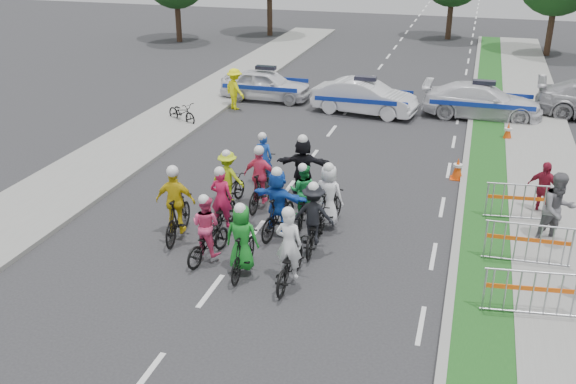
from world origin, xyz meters
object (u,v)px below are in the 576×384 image
(rider_2, at_px, (207,235))
(barrier_2, at_px, (523,204))
(rider_8, at_px, (303,199))
(spectator_2, at_px, (543,189))
(rider_5, at_px, (278,207))
(police_car_0, at_px, (266,85))
(police_car_1, at_px, (365,97))
(barrier_1, at_px, (527,246))
(rider_0, at_px, (289,258))
(rider_10, at_px, (228,184))
(marshal_hiviz, at_px, (235,89))
(rider_11, at_px, (303,172))
(rider_3, at_px, (177,211))
(rider_12, at_px, (264,168))
(rider_7, at_px, (328,203))
(rider_1, at_px, (242,246))
(spectator_1, at_px, (557,210))
(cone_1, at_px, (508,132))
(rider_4, at_px, (314,223))
(rider_6, at_px, (222,210))
(cone_0, at_px, (458,169))
(barrier_0, at_px, (532,295))
(parked_bike, at_px, (182,113))
(police_car_2, at_px, (482,101))
(rider_9, at_px, (261,184))

(rider_2, height_order, barrier_2, rider_2)
(rider_8, height_order, spectator_2, rider_8)
(rider_5, distance_m, police_car_0, 13.42)
(police_car_1, bearing_deg, barrier_1, -144.68)
(rider_0, relative_size, police_car_1, 0.45)
(rider_10, bearing_deg, marshal_hiviz, -61.75)
(rider_2, bearing_deg, rider_10, -66.69)
(rider_5, xyz_separation_m, rider_11, (-0.01, 2.47, 0.02))
(rider_3, distance_m, marshal_hiviz, 12.07)
(rider_0, bearing_deg, barrier_2, -136.63)
(rider_2, relative_size, rider_12, 0.98)
(rider_7, xyz_separation_m, barrier_1, (4.93, -0.68, -0.17))
(rider_1, xyz_separation_m, rider_5, (0.19, 2.12, 0.09))
(spectator_2, relative_size, barrier_1, 0.79)
(rider_3, bearing_deg, rider_5, -166.73)
(rider_7, bearing_deg, marshal_hiviz, -47.01)
(barrier_2, bearing_deg, rider_1, -143.34)
(rider_8, height_order, spectator_1, spectator_1)
(rider_12, height_order, police_car_0, rider_12)
(rider_8, bearing_deg, marshal_hiviz, -66.90)
(police_car_0, xyz_separation_m, cone_1, (10.35, -2.98, -0.35))
(rider_5, distance_m, spectator_1, 6.95)
(rider_4, distance_m, rider_5, 1.17)
(rider_5, relative_size, rider_6, 1.03)
(rider_3, height_order, police_car_1, rider_3)
(rider_2, bearing_deg, rider_8, -110.23)
(rider_10, bearing_deg, cone_0, -138.63)
(rider_1, bearing_deg, barrier_0, 176.95)
(rider_8, xyz_separation_m, barrier_0, (5.68, -3.13, -0.08))
(barrier_0, bearing_deg, rider_2, 176.41)
(parked_bike, bearing_deg, rider_8, -108.70)
(rider_3, xyz_separation_m, cone_0, (6.67, 6.20, -0.43))
(police_car_2, relative_size, barrier_2, 2.39)
(rider_3, height_order, marshal_hiviz, rider_3)
(rider_5, bearing_deg, police_car_0, -59.93)
(rider_11, distance_m, barrier_2, 6.10)
(rider_0, height_order, barrier_0, rider_0)
(police_car_1, bearing_deg, rider_0, -168.44)
(rider_9, bearing_deg, rider_8, 161.85)
(rider_5, distance_m, spectator_2, 7.32)
(barrier_2, bearing_deg, rider_11, -179.36)
(rider_7, xyz_separation_m, rider_12, (-2.54, 2.25, -0.15))
(rider_0, distance_m, rider_4, 1.74)
(spectator_2, bearing_deg, police_car_2, 130.44)
(barrier_1, bearing_deg, rider_0, -156.07)
(rider_10, height_order, police_car_1, rider_10)
(rider_2, relative_size, rider_4, 0.97)
(cone_0, xyz_separation_m, parked_bike, (-10.87, 2.99, 0.09))
(rider_2, xyz_separation_m, rider_7, (2.39, 2.45, 0.09))
(rider_9, height_order, cone_1, rider_9)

